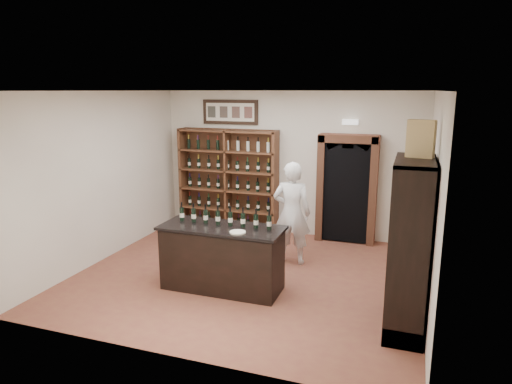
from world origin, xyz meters
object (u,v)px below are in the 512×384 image
tasting_counter (222,258)px  wine_crate (421,139)px  side_cabinet (410,272)px  shopkeeper (292,213)px  wine_shelf (229,180)px  counter_bottle_0 (182,214)px

tasting_counter → wine_crate: wine_crate is taller
side_cabinet → shopkeeper: bearing=139.5°
side_cabinet → wine_shelf: bearing=139.8°
wine_shelf → shopkeeper: bearing=-39.9°
tasting_counter → side_cabinet: side_cabinet is taller
wine_shelf → side_cabinet: bearing=-40.2°
tasting_counter → wine_crate: size_ratio=4.08×
shopkeeper → side_cabinet: bearing=133.9°
wine_shelf → wine_crate: bearing=-38.7°
tasting_counter → shopkeeper: size_ratio=1.03×
tasting_counter → wine_crate: bearing=-2.9°
tasting_counter → shopkeeper: bearing=63.0°
tasting_counter → side_cabinet: size_ratio=0.85×
wine_shelf → side_cabinet: size_ratio=1.00×
wine_shelf → wine_crate: wine_crate is taller
tasting_counter → counter_bottle_0: 0.95m
tasting_counter → side_cabinet: 2.75m
counter_bottle_0 → wine_crate: 3.70m
wine_shelf → side_cabinet: (3.82, -3.23, -0.35)m
tasting_counter → counter_bottle_0: counter_bottle_0 is taller
side_cabinet → counter_bottle_0: bearing=173.5°
wine_shelf → wine_crate: 5.08m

